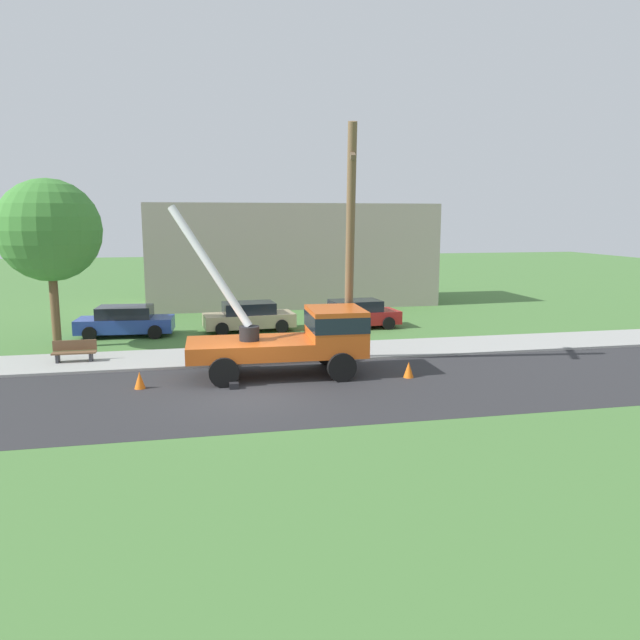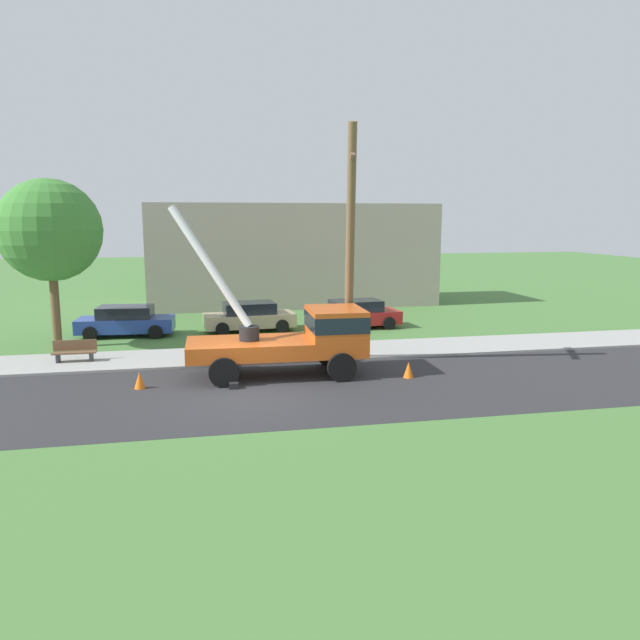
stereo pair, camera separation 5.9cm
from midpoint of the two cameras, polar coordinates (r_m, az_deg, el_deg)
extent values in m
plane|color=#477538|center=(31.23, -8.68, -0.71)|extent=(120.00, 120.00, 0.00)
cube|color=#2B2B2D|center=(19.56, -6.72, -6.86)|extent=(80.00, 7.31, 0.01)
cube|color=#9E9E99|center=(24.64, -7.82, -3.33)|extent=(80.00, 3.25, 0.10)
cube|color=#C65119|center=(21.33, -6.78, -2.64)|extent=(4.36, 2.51, 0.55)
cube|color=#C65119|center=(21.62, 1.42, -0.99)|extent=(1.96, 2.45, 1.60)
cube|color=#19232D|center=(21.56, 1.43, -0.07)|extent=(1.98, 2.47, 0.56)
cylinder|color=black|center=(21.22, -6.75, -1.26)|extent=(0.70, 0.70, 0.50)
cylinder|color=silver|center=(21.53, -10.39, 4.98)|extent=(2.86, 1.72, 4.26)
cube|color=black|center=(20.12, -8.18, -6.14)|extent=(0.31, 0.31, 0.20)
cube|color=black|center=(22.92, -8.46, -4.20)|extent=(0.31, 0.31, 0.20)
cylinder|color=black|center=(20.69, 1.97, -4.45)|extent=(1.00, 0.30, 1.00)
cylinder|color=black|center=(22.98, 0.70, -3.03)|extent=(1.00, 0.30, 1.00)
cylinder|color=black|center=(20.25, -9.11, -4.89)|extent=(1.00, 0.30, 1.00)
cylinder|color=black|center=(22.58, -9.25, -3.38)|extent=(1.00, 0.30, 1.00)
cylinder|color=brown|center=(22.48, 2.76, 6.67)|extent=(0.78, 2.39, 8.83)
cube|color=brown|center=(21.78, 2.95, 15.35)|extent=(0.51, 1.79, 0.57)
cone|color=orange|center=(21.45, 8.26, -4.65)|extent=(0.36, 0.36, 0.56)
cone|color=orange|center=(20.74, -16.69, -5.45)|extent=(0.36, 0.36, 0.56)
cone|color=orange|center=(23.27, 1.38, -3.43)|extent=(0.36, 0.36, 0.56)
cube|color=#263F99|center=(30.05, -17.88, -0.41)|extent=(4.51, 2.09, 0.65)
cube|color=black|center=(29.95, -17.94, 0.72)|extent=(2.57, 1.82, 0.55)
cylinder|color=black|center=(28.99, -15.33, -1.10)|extent=(0.64, 0.22, 0.64)
cylinder|color=black|center=(30.75, -14.91, -0.48)|extent=(0.64, 0.22, 0.64)
cylinder|color=black|center=(29.51, -20.93, -1.21)|extent=(0.64, 0.22, 0.64)
cylinder|color=black|center=(31.24, -20.20, -0.60)|extent=(0.64, 0.22, 0.64)
cube|color=tan|center=(30.10, -6.75, 0.01)|extent=(4.53, 2.15, 0.65)
cube|color=black|center=(30.01, -6.77, 1.14)|extent=(2.59, 1.85, 0.55)
cylinder|color=black|center=(29.55, -3.67, -0.57)|extent=(0.64, 0.22, 0.64)
cylinder|color=black|center=(31.28, -4.40, -0.02)|extent=(0.64, 0.22, 0.64)
cylinder|color=black|center=(29.06, -9.26, -0.85)|extent=(0.64, 0.22, 0.64)
cylinder|color=black|center=(30.82, -9.69, -0.27)|extent=(0.64, 0.22, 0.64)
cube|color=#B21E1E|center=(30.74, 3.28, 0.26)|extent=(4.53, 2.15, 0.65)
cube|color=black|center=(30.65, 3.29, 1.36)|extent=(2.59, 1.85, 0.55)
cylinder|color=black|center=(30.47, 6.41, -0.31)|extent=(0.64, 0.22, 0.64)
cylinder|color=black|center=(32.11, 5.17, 0.22)|extent=(0.64, 0.22, 0.64)
cylinder|color=black|center=(29.48, 1.20, -0.58)|extent=(0.64, 0.22, 0.64)
cylinder|color=black|center=(31.17, 0.20, -0.02)|extent=(0.64, 0.22, 0.64)
cube|color=brown|center=(24.94, -22.19, -2.86)|extent=(1.60, 0.44, 0.06)
cube|color=brown|center=(25.08, -22.15, -2.21)|extent=(1.60, 0.06, 0.40)
cube|color=#333338|center=(25.10, -23.51, -3.40)|extent=(0.10, 0.40, 0.45)
cube|color=#333338|center=(24.88, -20.80, -3.34)|extent=(0.10, 0.40, 0.45)
cylinder|color=brown|center=(28.12, -23.81, 2.27)|extent=(0.36, 0.36, 4.68)
sphere|color=#3D7F33|center=(27.94, -24.19, 7.72)|extent=(4.28, 4.28, 4.28)
cube|color=#A5998C|center=(39.47, -2.77, 6.19)|extent=(18.00, 6.00, 6.40)
camera|label=1|loc=(0.03, -90.08, -0.01)|focal=34.00mm
camera|label=2|loc=(0.03, 89.92, 0.01)|focal=34.00mm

